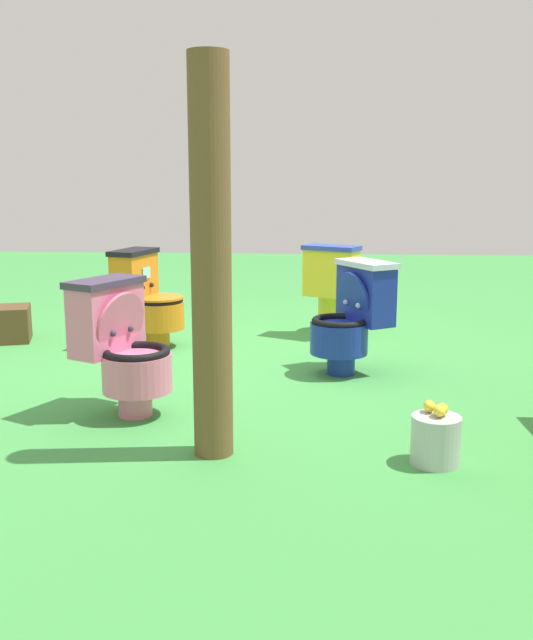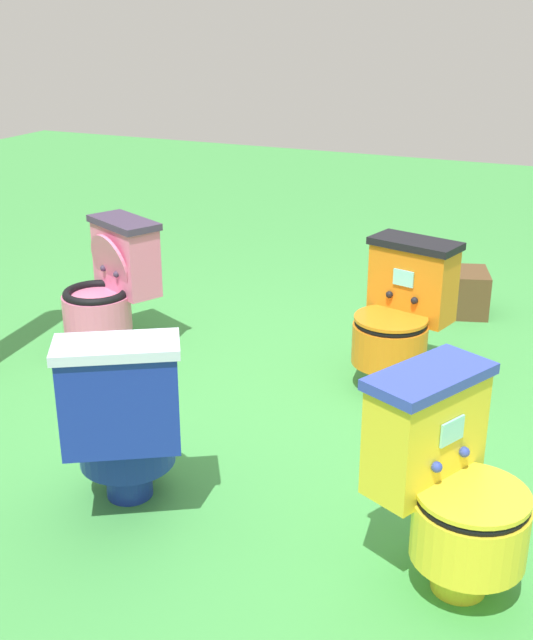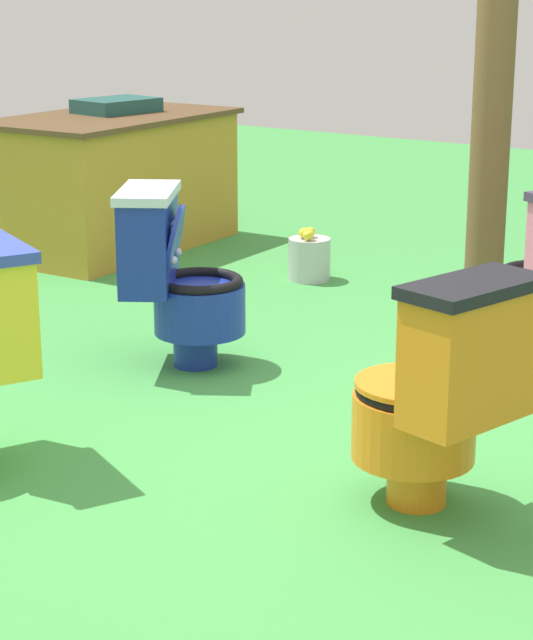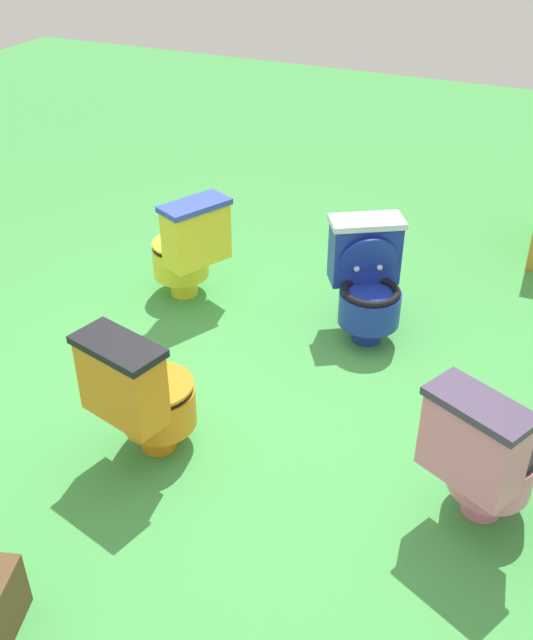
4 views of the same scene
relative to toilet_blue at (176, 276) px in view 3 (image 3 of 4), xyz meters
name	(u,v)px [view 3 (image 3 of 4)]	position (x,y,z in m)	size (l,w,h in m)	color
ground	(332,432)	(-0.28, -0.91, -0.37)	(14.00, 14.00, 0.00)	#429947
toilet_blue	(176,276)	(0.00, 0.00, 0.00)	(0.60, 0.63, 0.73)	#192D9E
toilet_orange	(439,393)	(-0.64, -1.48, 0.00)	(0.51, 0.58, 0.73)	orange
vendor_table	(113,181)	(1.50, 1.67, 0.02)	(1.49, 0.91, 0.85)	#B7842D
wooden_post	(491,123)	(1.44, -0.69, 0.51)	(0.18, 0.18, 1.77)	brown
lemon_bucket	(309,258)	(1.49, 0.31, -0.26)	(0.22, 0.22, 0.28)	#B7B7BF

